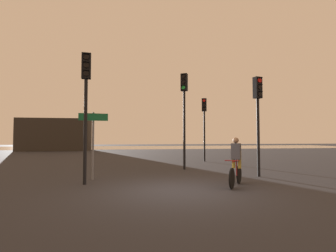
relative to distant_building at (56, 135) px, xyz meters
name	(u,v)px	position (x,y,z in m)	size (l,w,h in m)	color
ground_plane	(178,191)	(10.46, -27.68, -2.03)	(120.00, 120.00, 0.00)	#28282D
water_strip	(135,147)	(10.46, 10.00, -2.03)	(80.00, 16.00, 0.01)	#9E937F
distant_building	(56,135)	(0.00, 0.00, 0.00)	(8.51, 4.00, 4.06)	#2D2823
traffic_light_center	(184,103)	(11.84, -22.44, 1.37)	(0.40, 0.42, 4.93)	black
traffic_light_near_left	(86,93)	(7.48, -26.12, 1.15)	(0.35, 0.36, 4.58)	black
traffic_light_near_right	(258,107)	(14.35, -25.36, 0.88)	(0.37, 0.39, 4.17)	black
traffic_light_far_right	(204,117)	(14.24, -18.15, 1.00)	(0.38, 0.40, 4.35)	black
direction_sign_post	(93,135)	(7.63, -25.12, -0.33)	(1.09, 0.19, 2.60)	slate
cyclist	(236,161)	(12.53, -27.21, -1.21)	(1.05, 1.40, 1.62)	black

